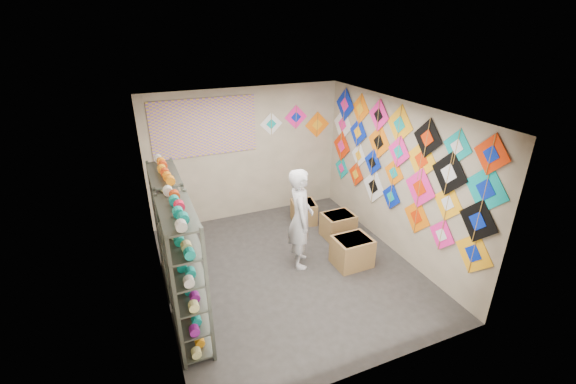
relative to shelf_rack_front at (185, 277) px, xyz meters
name	(u,v)px	position (x,y,z in m)	size (l,w,h in m)	color
ground	(289,269)	(1.78, 0.85, -0.95)	(4.50, 4.50, 0.00)	#2C2926
room_walls	(290,180)	(1.78, 0.85, 0.69)	(4.50, 4.50, 4.50)	tan
shelf_rack_front	(185,277)	(0.00, 0.00, 0.00)	(0.40, 1.10, 1.90)	#4C5147
shelf_rack_back	(171,229)	(0.00, 1.30, 0.00)	(0.40, 1.10, 1.90)	#4C5147
string_spools	(177,245)	(0.00, 0.65, 0.10)	(0.12, 2.36, 0.12)	#FF143B
kite_wall_display	(397,162)	(3.76, 0.82, 0.71)	(0.05, 4.36, 2.04)	#FFAA15
back_wall_kites	(298,122)	(2.92, 3.09, 0.96)	(1.57, 0.02, 0.75)	silver
poster	(205,127)	(0.98, 3.08, 1.05)	(2.00, 0.01, 1.10)	#7B52B2
shopkeeper	(301,218)	(2.02, 0.96, -0.08)	(0.61, 0.74, 1.75)	silver
carton_a	(352,252)	(2.83, 0.57, -0.69)	(0.61, 0.51, 0.51)	brown
carton_b	(338,225)	(3.08, 1.49, -0.71)	(0.58, 0.47, 0.47)	brown
carton_c	(304,212)	(2.71, 2.28, -0.73)	(0.46, 0.51, 0.45)	brown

